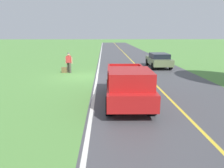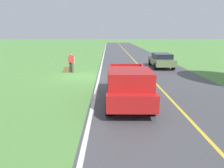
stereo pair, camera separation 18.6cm
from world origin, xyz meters
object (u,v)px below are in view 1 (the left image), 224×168
Objects in this scene: hitchhiker_walking at (69,61)px; pickup_truck_passing at (128,85)px; suitcase_carried at (64,70)px; sedan_near_oncoming at (159,60)px.

pickup_truck_passing is (-4.19, 8.51, -0.01)m from hitchhiker_walking.
hitchhiker_walking is at bearing 100.86° from suitcase_carried.
suitcase_carried is 0.11× the size of sedan_near_oncoming.
pickup_truck_passing reaches higher than sedan_near_oncoming.
hitchhiker_walking is at bearing -63.77° from pickup_truck_passing.
suitcase_carried is at bearing 16.63° from sedan_near_oncoming.
suitcase_carried is at bearing -61.33° from pickup_truck_passing.
hitchhiker_walking reaches higher than suitcase_carried.
hitchhiker_walking is 0.39× the size of sedan_near_oncoming.
hitchhiker_walking is 0.85m from suitcase_carried.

